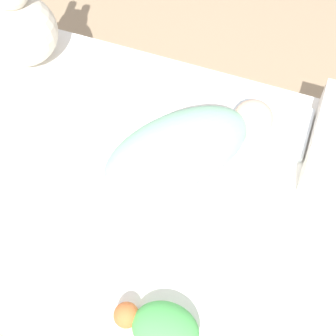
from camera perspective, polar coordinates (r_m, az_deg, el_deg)
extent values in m
plane|color=#9E8466|center=(1.36, -1.02, -6.38)|extent=(12.00, 12.00, 0.00)
cube|color=white|center=(1.27, -1.08, -4.51)|extent=(1.34, 0.88, 0.19)
cube|color=white|center=(1.32, 12.22, 5.23)|extent=(0.22, 0.18, 0.02)
ellipsoid|color=#99D6B2|center=(1.15, 1.20, 2.14)|extent=(0.40, 0.41, 0.18)
sphere|color=beige|center=(1.23, 10.30, 5.85)|extent=(0.10, 0.10, 0.10)
sphere|color=beige|center=(1.47, -17.38, 15.69)|extent=(0.21, 0.21, 0.21)
ellipsoid|color=#51B756|center=(1.02, -0.32, -19.05)|extent=(0.14, 0.11, 0.07)
sphere|color=orange|center=(1.04, -5.10, -17.42)|extent=(0.06, 0.06, 0.06)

